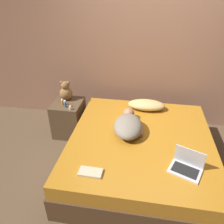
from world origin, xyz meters
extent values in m
plane|color=brown|center=(0.00, 0.00, 0.00)|extent=(12.00, 12.00, 0.00)
cube|color=#996B51|center=(0.00, 1.24, 1.30)|extent=(8.00, 0.06, 2.60)
cube|color=#4C331E|center=(0.00, 0.00, 0.16)|extent=(1.79, 1.92, 0.31)
cube|color=#B2721E|center=(0.00, 0.00, 0.40)|extent=(1.75, 1.88, 0.18)
cube|color=brown|center=(-1.17, 0.60, 0.28)|extent=(0.44, 0.50, 0.55)
ellipsoid|color=tan|center=(0.04, 0.71, 0.56)|extent=(0.55, 0.28, 0.14)
ellipsoid|color=gray|center=(-0.17, 0.06, 0.59)|extent=(0.40, 0.56, 0.20)
sphere|color=#A87556|center=(-0.20, 0.40, 0.57)|extent=(0.16, 0.16, 0.16)
cylinder|color=#A87556|center=(-0.02, 0.10, 0.52)|extent=(0.08, 0.24, 0.06)
cube|color=silver|center=(0.47, -0.51, 0.50)|extent=(0.37, 0.33, 0.02)
cube|color=black|center=(0.47, -0.51, 0.51)|extent=(0.30, 0.24, 0.00)
cube|color=silver|center=(0.50, -0.42, 0.62)|extent=(0.30, 0.16, 0.22)
cube|color=black|center=(0.50, -0.42, 0.62)|extent=(0.26, 0.14, 0.19)
sphere|color=brown|center=(-1.22, 0.72, 0.65)|extent=(0.20, 0.20, 0.20)
sphere|color=brown|center=(-1.22, 0.72, 0.79)|extent=(0.13, 0.13, 0.13)
sphere|color=brown|center=(-1.27, 0.72, 0.84)|extent=(0.05, 0.05, 0.05)
sphere|color=brown|center=(-1.17, 0.72, 0.84)|extent=(0.05, 0.05, 0.05)
cylinder|color=#3866B2|center=(-1.15, 0.46, 0.60)|extent=(0.03, 0.03, 0.09)
cylinder|color=white|center=(-1.15, 0.46, 0.65)|extent=(0.03, 0.03, 0.02)
cylinder|color=white|center=(-1.06, 0.40, 0.58)|extent=(0.03, 0.03, 0.05)
cylinder|color=white|center=(-1.06, 0.40, 0.61)|extent=(0.03, 0.03, 0.01)
cylinder|color=orange|center=(-1.22, 0.52, 0.59)|extent=(0.03, 0.03, 0.08)
cylinder|color=white|center=(-1.22, 0.52, 0.64)|extent=(0.03, 0.03, 0.02)
cube|color=#C6B793|center=(-0.48, -0.69, 0.50)|extent=(0.24, 0.13, 0.02)
camera|label=1|loc=(-0.01, -2.21, 2.16)|focal=35.00mm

